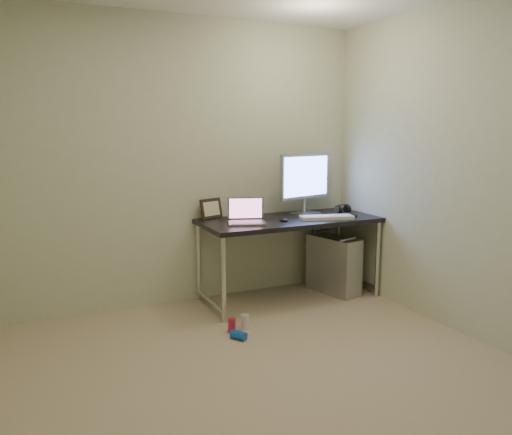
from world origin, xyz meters
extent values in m
plane|color=tan|center=(0.00, 0.00, 0.00)|extent=(3.50, 3.50, 0.00)
cube|color=beige|center=(0.00, 1.75, 1.25)|extent=(3.50, 0.02, 2.50)
cube|color=beige|center=(1.75, 0.00, 1.25)|extent=(0.02, 3.50, 2.50)
cube|color=black|center=(0.94, 1.40, 0.73)|extent=(1.61, 0.71, 0.04)
cylinder|color=silver|center=(0.18, 1.08, 0.35)|extent=(0.04, 0.04, 0.71)
cylinder|color=silver|center=(0.18, 1.71, 0.35)|extent=(0.04, 0.04, 0.71)
cylinder|color=silver|center=(1.71, 1.08, 0.35)|extent=(0.04, 0.04, 0.71)
cylinder|color=silver|center=(1.71, 1.71, 0.35)|extent=(0.04, 0.04, 0.71)
cylinder|color=silver|center=(0.18, 1.40, 0.08)|extent=(0.04, 0.63, 0.04)
cylinder|color=silver|center=(1.71, 1.40, 0.08)|extent=(0.04, 0.63, 0.04)
cube|color=silver|center=(1.41, 1.36, 0.27)|extent=(0.35, 0.56, 0.54)
cylinder|color=#9E9EA5|center=(1.41, 1.15, 0.56)|extent=(0.19, 0.07, 0.03)
cylinder|color=#9E9EA5|center=(1.41, 1.58, 0.56)|extent=(0.19, 0.07, 0.03)
cylinder|color=black|center=(1.36, 1.70, 0.40)|extent=(0.01, 0.16, 0.69)
cylinder|color=black|center=(1.45, 1.68, 0.38)|extent=(0.02, 0.11, 0.71)
cylinder|color=#B5203D|center=(0.16, 0.87, 0.05)|extent=(0.07, 0.07, 0.11)
cylinder|color=silver|center=(0.27, 0.89, 0.06)|extent=(0.09, 0.09, 0.12)
cylinder|color=blue|center=(0.15, 0.73, 0.03)|extent=(0.12, 0.14, 0.07)
cube|color=#9E9EA5|center=(0.48, 1.31, 0.76)|extent=(0.37, 0.31, 0.02)
cube|color=gray|center=(0.48, 1.31, 0.77)|extent=(0.32, 0.27, 0.00)
cube|color=#96979E|center=(0.52, 1.43, 0.87)|extent=(0.31, 0.15, 0.20)
cube|color=#894D6A|center=(0.52, 1.42, 0.87)|extent=(0.28, 0.13, 0.17)
cube|color=#9E9EA5|center=(1.20, 1.54, 0.76)|extent=(0.28, 0.23, 0.02)
cylinder|color=#9E9EA5|center=(1.20, 1.57, 0.83)|extent=(0.04, 0.04, 0.13)
cube|color=#9E9EA5|center=(1.20, 1.55, 1.11)|extent=(0.60, 0.19, 0.42)
cube|color=#5B77E9|center=(1.20, 1.53, 1.11)|extent=(0.54, 0.15, 0.37)
cube|color=silver|center=(1.23, 1.23, 0.76)|extent=(0.50, 0.27, 0.03)
ellipsoid|color=black|center=(1.53, 1.24, 0.77)|extent=(0.07, 0.11, 0.04)
ellipsoid|color=black|center=(0.83, 1.30, 0.77)|extent=(0.08, 0.11, 0.03)
cylinder|color=black|center=(1.53, 1.48, 0.77)|extent=(0.04, 0.09, 0.09)
cylinder|color=black|center=(1.64, 1.48, 0.77)|extent=(0.04, 0.09, 0.09)
cube|color=black|center=(1.59, 1.48, 0.82)|extent=(0.11, 0.02, 0.01)
cube|color=black|center=(0.30, 1.70, 0.84)|extent=(0.24, 0.13, 0.18)
cylinder|color=silver|center=(0.59, 1.65, 0.79)|extent=(0.01, 0.01, 0.08)
cylinder|color=silver|center=(0.59, 1.65, 0.84)|extent=(0.04, 0.04, 0.04)
camera|label=1|loc=(-1.23, -2.49, 1.53)|focal=35.00mm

